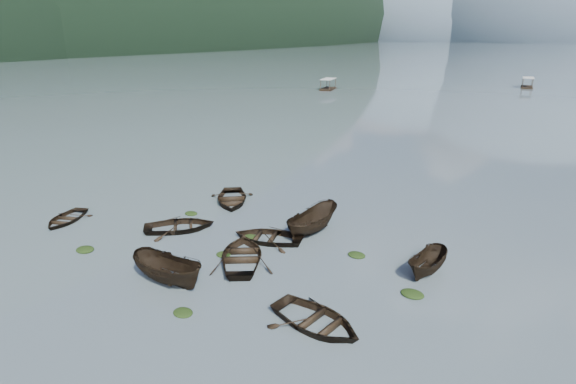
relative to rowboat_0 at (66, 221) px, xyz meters
The scene contains 23 objects.
ground_plane 13.24m from the rowboat_0, 11.62° to the right, with size 2400.00×2400.00×0.00m, color #4B585E.
left_ridge_far 528.48m from the rowboat_0, 152.09° to the left, with size 560.00×1400.00×380.00m, color black.
haze_mtn_a 930.71m from the rowboat_0, 105.39° to the left, with size 520.00×520.00×280.00m, color #475666.
haze_mtn_b 898.56m from the rowboat_0, 93.00° to the left, with size 520.00×520.00×340.00m, color #475666.
rowboat_0 is the anchor object (origin of this frame).
rowboat_1 8.66m from the rowboat_0, 23.51° to the left, with size 3.37×4.72×0.98m, color black.
rowboat_2 12.68m from the rowboat_0, ahead, with size 1.80×4.79×1.85m, color black.
rowboat_3 14.52m from the rowboat_0, ahead, with size 3.65×5.11×1.06m, color black.
rowboat_4 21.13m from the rowboat_0, ahead, with size 3.33×4.67×0.97m, color black.
rowboat_5 24.93m from the rowboat_0, 16.31° to the left, with size 1.45×3.86×1.49m, color black.
rowboat_6 12.07m from the rowboat_0, 51.67° to the left, with size 3.54×4.96×1.03m, color black.
rowboat_7 15.01m from the rowboat_0, 21.33° to the left, with size 3.24×4.54×0.94m, color black.
rowboat_8 17.70m from the rowboat_0, 27.35° to the left, with size 1.86×4.94×1.91m, color black.
weed_clump_0 5.71m from the rowboat_0, 20.69° to the right, with size 1.21×0.99×0.26m, color black.
weed_clump_1 12.15m from the rowboat_0, ahead, with size 1.11×0.89×0.24m, color black.
weed_clump_2 15.67m from the rowboat_0, 12.46° to the right, with size 1.04×0.83×0.23m, color black.
weed_clump_3 13.12m from the rowboat_0, ahead, with size 0.95×0.80×0.21m, color black.
weed_clump_4 24.38m from the rowboat_0, 10.18° to the left, with size 1.22×0.97×0.25m, color black.
weed_clump_5 8.82m from the rowboat_0, 42.13° to the left, with size 1.02×0.82×0.21m, color black.
weed_clump_6 13.80m from the rowboat_0, 21.73° to the left, with size 1.02×0.85×0.21m, color black.
weed_clump_7 20.83m from the rowboat_0, 18.66° to the left, with size 1.10×0.88×0.24m, color black.
pontoon_left 82.67m from the rowboat_0, 105.53° to the left, with size 2.65×6.37×2.44m, color black, non-canonical shape.
pontoon_centre 111.12m from the rowboat_0, 81.36° to the left, with size 2.59×6.21×2.38m, color black, non-canonical shape.
Camera 1 is at (16.71, -13.28, 12.79)m, focal length 28.00 mm.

